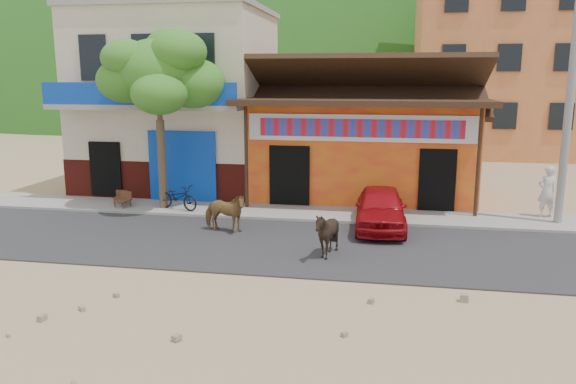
% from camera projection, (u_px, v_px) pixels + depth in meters
% --- Properties ---
extents(ground, '(120.00, 120.00, 0.00)m').
position_uv_depth(ground, '(255.00, 276.00, 13.01)').
color(ground, '#9E825B').
rests_on(ground, ground).
extents(road, '(60.00, 5.00, 0.04)m').
position_uv_depth(road, '(276.00, 244.00, 15.41)').
color(road, '#28282B').
rests_on(road, ground).
extents(sidewalk, '(60.00, 2.00, 0.12)m').
position_uv_depth(sidewalk, '(296.00, 213.00, 18.78)').
color(sidewalk, gray).
rests_on(sidewalk, ground).
extents(dance_club, '(8.00, 6.00, 3.60)m').
position_uv_depth(dance_club, '(363.00, 148.00, 21.94)').
color(dance_club, orange).
rests_on(dance_club, ground).
extents(cafe_building, '(7.00, 6.00, 7.00)m').
position_uv_depth(cafe_building, '(179.00, 103.00, 22.89)').
color(cafe_building, beige).
rests_on(cafe_building, ground).
extents(apartment_front, '(9.00, 9.00, 12.00)m').
position_uv_depth(apartment_front, '(494.00, 51.00, 33.38)').
color(apartment_front, '#CC723F').
rests_on(apartment_front, ground).
extents(hillside, '(100.00, 40.00, 24.00)m').
position_uv_depth(hillside, '(371.00, 22.00, 78.06)').
color(hillside, '#194C14').
rests_on(hillside, ground).
extents(tree, '(3.00, 3.00, 6.00)m').
position_uv_depth(tree, '(160.00, 120.00, 18.76)').
color(tree, '#2D721E').
rests_on(tree, sidewalk).
extents(utility_pole, '(0.24, 0.24, 8.00)m').
position_uv_depth(utility_pole, '(571.00, 91.00, 16.55)').
color(utility_pole, gray).
rests_on(utility_pole, sidewalk).
extents(cow_tan, '(1.46, 0.82, 1.18)m').
position_uv_depth(cow_tan, '(225.00, 212.00, 16.49)').
color(cow_tan, olive).
rests_on(cow_tan, road).
extents(cow_dark, '(1.46, 1.43, 1.21)m').
position_uv_depth(cow_dark, '(327.00, 234.00, 14.17)').
color(cow_dark, black).
rests_on(cow_dark, road).
extents(red_car, '(1.60, 3.73, 1.25)m').
position_uv_depth(red_car, '(380.00, 208.00, 16.88)').
color(red_car, '#A20B12').
rests_on(red_car, road).
extents(scooter, '(1.72, 1.09, 0.85)m').
position_uv_depth(scooter, '(178.00, 197.00, 18.96)').
color(scooter, black).
rests_on(scooter, sidewalk).
extents(pedestrian, '(0.69, 0.54, 1.66)m').
position_uv_depth(pedestrian, '(547.00, 191.00, 17.90)').
color(pedestrian, silver).
rests_on(pedestrian, sidewalk).
extents(cafe_chair_left, '(0.56, 0.56, 0.98)m').
position_uv_depth(cafe_chair_left, '(122.00, 193.00, 19.28)').
color(cafe_chair_left, '#51291B').
rests_on(cafe_chair_left, sidewalk).
extents(cafe_chair_right, '(0.44, 0.44, 0.86)m').
position_uv_depth(cafe_chair_right, '(120.00, 192.00, 19.83)').
color(cafe_chair_right, '#4A2418').
rests_on(cafe_chair_right, sidewalk).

